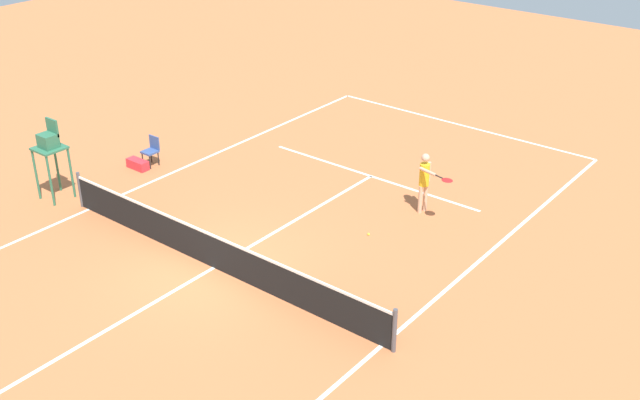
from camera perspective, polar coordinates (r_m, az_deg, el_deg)
ground_plane at (r=19.38m, az=-7.86°, el=-4.98°), size 60.00×60.00×0.00m
court_lines at (r=19.38m, az=-7.86°, el=-4.98°), size 10.18×24.86×0.01m
tennis_net at (r=19.13m, az=-7.95°, el=-3.72°), size 10.78×0.10×1.07m
player_serving at (r=21.48m, az=7.82°, el=1.62°), size 1.26×0.80×1.78m
tennis_ball at (r=20.63m, az=3.62°, el=-2.54°), size 0.07×0.07×0.07m
umpire_chair at (r=23.21m, az=-19.40°, el=3.72°), size 0.80×0.80×2.41m
courtside_chair_mid at (r=25.04m, az=-12.39°, el=3.68°), size 0.44×0.46×0.95m
equipment_bag at (r=25.03m, az=-13.36°, el=2.60°), size 0.76×0.32×0.30m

